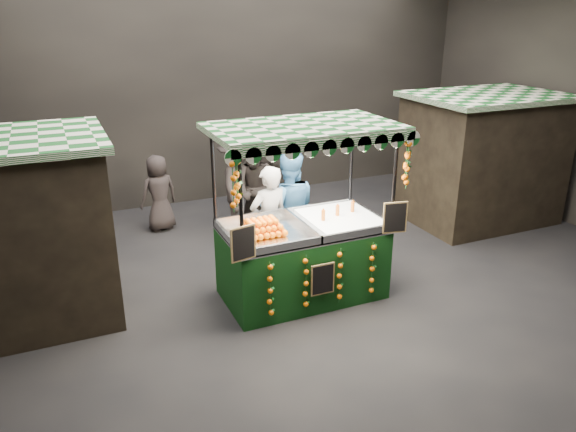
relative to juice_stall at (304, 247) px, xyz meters
name	(u,v)px	position (x,y,z in m)	size (l,w,h in m)	color
ground	(321,289)	(0.34, 0.09, -0.83)	(12.00, 12.00, 0.00)	black
market_hall	(326,69)	(0.34, 0.09, 2.56)	(12.10, 10.10, 5.05)	black
neighbour_stall_left	(0,233)	(-4.06, 1.09, 0.48)	(3.00, 2.20, 2.60)	black
neighbour_stall_right	(482,158)	(4.74, 1.59, 0.48)	(3.00, 2.20, 2.60)	black
juice_stall	(304,247)	(0.00, 0.00, 0.00)	(2.74, 1.61, 2.66)	black
vendor_grey	(269,223)	(-0.22, 0.85, 0.12)	(0.75, 0.56, 1.88)	gray
vendor_blue	(288,210)	(0.23, 1.11, 0.18)	(1.17, 1.04, 2.01)	#2B5A8B
shopper_0	(49,203)	(-3.43, 3.42, 0.07)	(0.77, 0.67, 1.79)	black
shopper_1	(257,189)	(0.23, 2.57, 0.11)	(1.15, 1.09, 1.87)	black
shopper_2	(263,175)	(0.82, 3.80, -0.01)	(0.96, 0.95, 1.63)	#292321
shopper_3	(237,185)	(-0.06, 2.90, 0.14)	(1.18, 1.44, 1.93)	#292322
shopper_4	(159,193)	(-1.45, 3.63, -0.07)	(0.84, 0.66, 1.52)	#2E2625
shopper_5	(432,160)	(4.84, 3.29, 0.02)	(1.43, 1.49, 1.69)	#2A2522
shopper_6	(255,174)	(0.70, 3.99, -0.02)	(0.56, 0.68, 1.60)	#292422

